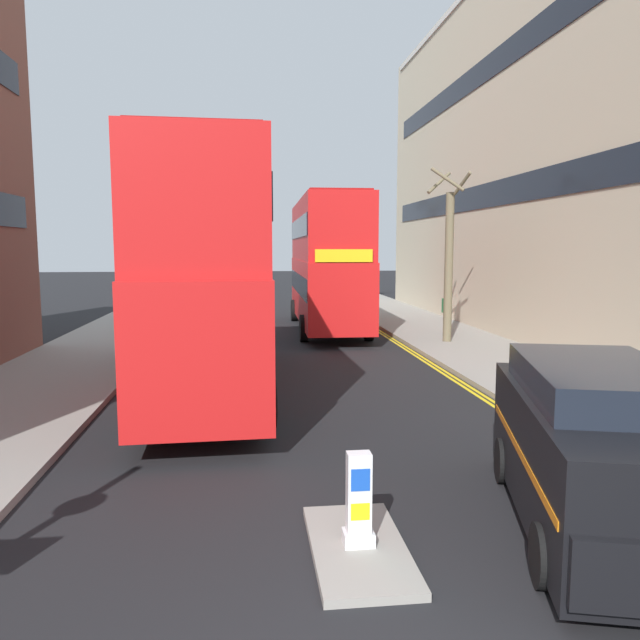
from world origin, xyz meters
TOP-DOWN VIEW (x-y plane):
  - sidewalk_right at (6.50, 16.00)m, footprint 4.00×80.00m
  - sidewalk_left at (-6.50, 16.00)m, footprint 4.00×80.00m
  - kerb_line_outer at (4.40, 14.00)m, footprint 0.10×56.00m
  - kerb_line_inner at (4.24, 14.00)m, footprint 0.10×56.00m
  - traffic_island at (0.00, 2.97)m, footprint 1.10×2.20m
  - keep_left_bollard at (0.00, 2.97)m, footprint 0.36×0.28m
  - double_decker_bus_away at (-2.25, 11.38)m, footprint 3.05×10.88m
  - double_decker_bus_oncoming at (2.17, 22.47)m, footprint 2.97×10.86m
  - taxi_minivan at (3.05, 3.08)m, footprint 3.09×5.14m
  - pedestrian_far at (6.63, 19.69)m, footprint 0.34×0.22m
  - street_tree_near at (6.08, 35.56)m, footprint 1.83×1.82m
  - street_tree_mid at (6.01, 17.75)m, footprint 1.49×1.68m
  - townhouse_terrace_right at (13.50, 21.78)m, footprint 10.08×28.00m

SIDE VIEW (x-z plane):
  - kerb_line_outer at x=4.40m, z-range 0.00..0.01m
  - kerb_line_inner at x=4.24m, z-range 0.00..0.01m
  - traffic_island at x=0.00m, z-range 0.00..0.10m
  - sidewalk_right at x=6.50m, z-range 0.00..0.14m
  - sidewalk_left at x=-6.50m, z-range 0.00..0.14m
  - keep_left_bollard at x=0.00m, z-range 0.05..1.16m
  - pedestrian_far at x=6.63m, z-range 0.18..1.80m
  - taxi_minivan at x=3.05m, z-range 0.01..2.13m
  - double_decker_bus_away at x=-2.25m, z-range 0.21..5.85m
  - double_decker_bus_oncoming at x=2.17m, z-range 0.21..5.85m
  - street_tree_mid at x=6.01m, z-range 0.02..6.26m
  - street_tree_near at x=6.08m, z-range -0.05..6.93m
  - townhouse_terrace_right at x=13.50m, z-range 0.00..14.96m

